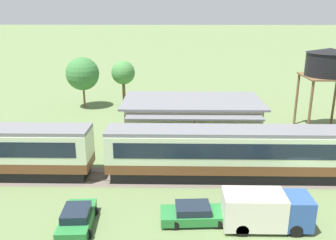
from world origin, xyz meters
TOP-DOWN VIEW (x-y plane):
  - ground_plane at (0.00, 0.00)m, footprint 600.00×600.00m
  - passenger_train at (-5.66, 0.43)m, footprint 59.58×3.00m
  - railway_track at (-4.58, 0.43)m, footprint 124.62×3.60m
  - station_building at (-8.08, 10.30)m, footprint 14.56×9.19m
  - water_tower at (6.70, 12.75)m, footprint 4.97×4.97m
  - parked_car_green at (-16.06, -6.65)m, footprint 2.45×4.22m
  - parked_car_green_2 at (-8.61, -5.92)m, footprint 4.52×2.13m
  - delivery_truck_blue at (-4.19, -6.44)m, footprint 5.45×2.16m
  - yard_tree_0 at (-22.64, 22.19)m, footprint 4.55×4.55m
  - yard_tree_2 at (-17.25, 23.71)m, footprint 3.33×3.33m

SIDE VIEW (x-z plane):
  - ground_plane at x=0.00m, z-range 0.00..0.00m
  - railway_track at x=-4.58m, z-range -0.01..0.03m
  - parked_car_green_2 at x=-8.61m, z-range -0.03..1.21m
  - parked_car_green at x=-16.06m, z-range -0.04..1.31m
  - delivery_truck_blue at x=-4.19m, z-range 0.07..2.41m
  - station_building at x=-8.08m, z-range 0.03..4.15m
  - passenger_train at x=-5.66m, z-range 0.23..4.48m
  - yard_tree_2 at x=-17.25m, z-range 1.45..7.78m
  - yard_tree_0 at x=-22.64m, z-range 1.24..8.28m
  - water_tower at x=6.70m, z-range 2.95..12.25m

